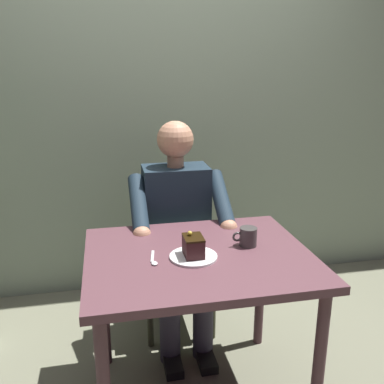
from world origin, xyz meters
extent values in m
cube|color=gray|center=(0.00, -1.21, 1.50)|extent=(6.40, 0.12, 3.00)
cube|color=#56333B|center=(0.00, 0.00, 0.73)|extent=(0.97, 0.78, 0.04)
cylinder|color=#4C3035|center=(-0.43, 0.33, 0.36)|extent=(0.05, 0.05, 0.73)
cylinder|color=#4C3035|center=(-0.43, -0.33, 0.36)|extent=(0.05, 0.05, 0.73)
cylinder|color=#4C3035|center=(0.43, -0.33, 0.36)|extent=(0.05, 0.05, 0.73)
cube|color=#444630|center=(0.00, -0.61, 0.43)|extent=(0.42, 0.42, 0.04)
cube|color=#444630|center=(0.00, -0.80, 0.68)|extent=(0.38, 0.04, 0.45)
cylinder|color=#444630|center=(-0.18, -0.43, 0.22)|extent=(0.04, 0.04, 0.43)
cylinder|color=#444630|center=(0.18, -0.43, 0.22)|extent=(0.04, 0.04, 0.43)
cylinder|color=#444630|center=(-0.18, -0.79, 0.22)|extent=(0.04, 0.04, 0.43)
cylinder|color=#444630|center=(0.18, -0.79, 0.22)|extent=(0.04, 0.04, 0.43)
cube|color=#1C2B37|center=(0.00, -0.59, 0.73)|extent=(0.36, 0.22, 0.54)
sphere|color=tan|center=(0.00, -0.59, 1.15)|extent=(0.20, 0.20, 0.20)
cylinder|color=tan|center=(0.00, -0.59, 1.03)|extent=(0.09, 0.09, 0.06)
cylinder|color=#1C2B37|center=(-0.22, -0.45, 0.85)|extent=(0.08, 0.33, 0.26)
sphere|color=tan|center=(-0.22, -0.29, 0.74)|extent=(0.09, 0.09, 0.09)
cylinder|color=#1C2B37|center=(0.22, -0.45, 0.85)|extent=(0.08, 0.33, 0.26)
sphere|color=tan|center=(0.22, -0.29, 0.74)|extent=(0.09, 0.09, 0.09)
cylinder|color=#363241|center=(-0.09, -0.47, 0.43)|extent=(0.13, 0.38, 0.14)
cylinder|color=#363241|center=(0.09, -0.47, 0.43)|extent=(0.13, 0.38, 0.14)
cylinder|color=#363241|center=(-0.09, -0.29, 0.21)|extent=(0.11, 0.11, 0.41)
cube|color=black|center=(-0.09, -0.23, 0.03)|extent=(0.09, 0.22, 0.05)
cylinder|color=#363241|center=(0.09, -0.29, 0.21)|extent=(0.11, 0.11, 0.41)
cube|color=black|center=(0.09, -0.23, 0.03)|extent=(0.09, 0.22, 0.05)
cylinder|color=white|center=(0.03, 0.03, 0.75)|extent=(0.20, 0.20, 0.01)
cube|color=#351819|center=(0.03, 0.03, 0.79)|extent=(0.08, 0.11, 0.08)
cube|color=black|center=(0.03, 0.03, 0.84)|extent=(0.08, 0.11, 0.01)
sphere|color=gold|center=(0.04, 0.02, 0.85)|extent=(0.02, 0.02, 0.02)
cylinder|color=#3B3736|center=(-0.24, -0.04, 0.79)|extent=(0.08, 0.08, 0.09)
torus|color=#3B3736|center=(-0.19, -0.04, 0.79)|extent=(0.05, 0.01, 0.05)
cylinder|color=black|center=(-0.24, -0.04, 0.82)|extent=(0.07, 0.07, 0.01)
cube|color=silver|center=(0.20, -0.01, 0.75)|extent=(0.03, 0.11, 0.01)
ellipsoid|color=silver|center=(0.20, 0.06, 0.75)|extent=(0.03, 0.04, 0.01)
camera|label=1|loc=(0.37, 1.63, 1.52)|focal=39.37mm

